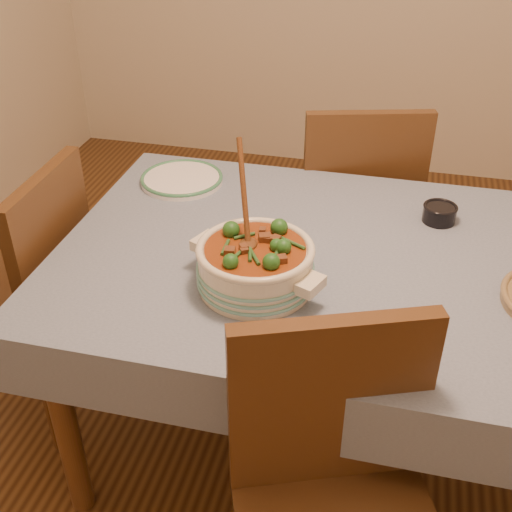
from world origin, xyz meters
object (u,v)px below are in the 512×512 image
(dining_table, at_px, (349,285))
(chair_far, at_px, (356,203))
(chair_near, at_px, (337,501))
(white_plate, at_px, (182,179))
(condiment_bowl, at_px, (440,212))
(stew_casserole, at_px, (255,262))
(chair_left, at_px, (30,285))

(dining_table, xyz_separation_m, chair_far, (-0.05, 0.72, -0.12))
(chair_near, bearing_deg, chair_far, 73.10)
(white_plate, relative_size, condiment_bowl, 2.43)
(stew_casserole, height_order, chair_left, stew_casserole)
(chair_far, bearing_deg, white_plate, 18.10)
(white_plate, relative_size, chair_far, 0.32)
(dining_table, height_order, white_plate, white_plate)
(stew_casserole, bearing_deg, chair_far, 78.51)
(chair_near, bearing_deg, condiment_bowl, 57.56)
(chair_left, bearing_deg, chair_near, 60.28)
(white_plate, bearing_deg, dining_table, -28.72)
(condiment_bowl, height_order, chair_near, chair_near)
(white_plate, bearing_deg, chair_left, -135.29)
(chair_far, relative_size, chair_near, 1.01)
(condiment_bowl, height_order, chair_left, chair_left)
(condiment_bowl, bearing_deg, chair_near, -101.05)
(dining_table, bearing_deg, chair_left, -176.90)
(chair_far, bearing_deg, condiment_bowl, 106.81)
(chair_far, distance_m, chair_near, 1.36)
(chair_far, height_order, chair_near, chair_far)
(white_plate, height_order, chair_left, chair_left)
(dining_table, height_order, stew_casserole, stew_casserole)
(stew_casserole, relative_size, white_plate, 1.25)
(chair_near, distance_m, chair_left, 1.23)
(white_plate, height_order, chair_near, chair_near)
(condiment_bowl, height_order, chair_far, chair_far)
(chair_far, distance_m, chair_left, 1.25)
(condiment_bowl, xyz_separation_m, chair_far, (-0.28, 0.45, -0.24))
(stew_casserole, height_order, chair_near, stew_casserole)
(condiment_bowl, xyz_separation_m, chair_near, (-0.18, -0.91, -0.25))
(stew_casserole, distance_m, chair_near, 0.61)
(condiment_bowl, bearing_deg, dining_table, -130.90)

